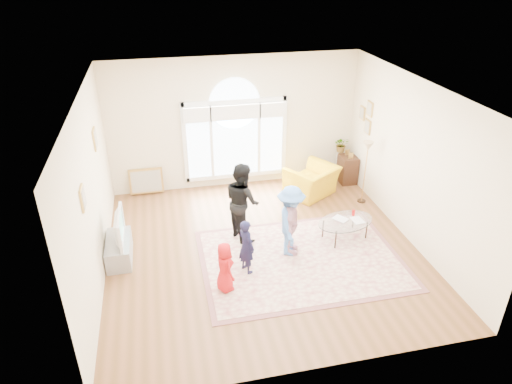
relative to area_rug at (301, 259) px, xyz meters
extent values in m
plane|color=brown|center=(-0.64, 0.48, -0.01)|extent=(6.00, 6.00, 0.00)
plane|color=beige|center=(-0.64, 3.48, 1.59)|extent=(6.00, 0.00, 6.00)
plane|color=beige|center=(-0.64, -2.52, 1.59)|extent=(6.00, 0.00, 6.00)
plane|color=beige|center=(-3.64, 0.48, 1.59)|extent=(0.00, 6.00, 6.00)
plane|color=beige|center=(2.36, 0.48, 1.59)|extent=(0.00, 6.00, 6.00)
plane|color=white|center=(-0.64, 0.48, 3.19)|extent=(6.00, 6.00, 0.00)
cube|color=white|center=(-0.64, 3.44, 0.24)|extent=(2.50, 0.08, 0.10)
cube|color=white|center=(-0.64, 3.44, 2.14)|extent=(2.50, 0.08, 0.10)
cube|color=white|center=(-1.86, 3.44, 1.19)|extent=(0.10, 0.08, 2.00)
cube|color=white|center=(0.58, 3.44, 1.19)|extent=(0.10, 0.08, 2.00)
cube|color=#C6E2FF|center=(-1.53, 3.44, 1.19)|extent=(0.55, 0.02, 1.80)
cube|color=#C6E2FF|center=(0.26, 3.44, 1.19)|extent=(0.55, 0.02, 1.80)
cube|color=#C6E2FF|center=(-0.64, 3.44, 1.19)|extent=(1.10, 0.02, 1.80)
cylinder|color=#C6E2FF|center=(-0.64, 3.44, 2.09)|extent=(1.20, 0.02, 1.20)
cube|color=white|center=(-1.22, 3.43, 1.19)|extent=(0.07, 0.04, 1.80)
cube|color=white|center=(-0.05, 3.43, 1.19)|extent=(0.07, 0.04, 1.80)
cube|color=white|center=(-1.53, 3.36, 1.91)|extent=(0.65, 0.12, 0.35)
cube|color=white|center=(-0.64, 3.36, 1.91)|extent=(1.20, 0.12, 0.35)
cube|color=white|center=(0.26, 3.36, 1.91)|extent=(0.65, 0.12, 0.35)
cube|color=tan|center=(-3.62, 1.78, 2.09)|extent=(0.03, 0.34, 0.40)
cube|color=#ADA38E|center=(-3.60, 1.78, 2.09)|extent=(0.01, 0.28, 0.34)
cube|color=tan|center=(-3.62, -0.42, 1.99)|extent=(0.03, 0.30, 0.36)
cube|color=#ADA38E|center=(-3.60, -0.42, 1.99)|extent=(0.01, 0.24, 0.30)
cube|color=tan|center=(2.34, 2.53, 2.04)|extent=(0.03, 0.28, 0.34)
cube|color=#ADA38E|center=(2.33, 2.53, 2.04)|extent=(0.01, 0.22, 0.28)
cube|color=tan|center=(2.34, 2.53, 1.61)|extent=(0.03, 0.28, 0.34)
cube|color=#ADA38E|center=(2.33, 2.53, 1.61)|extent=(0.01, 0.22, 0.28)
cube|color=tan|center=(2.34, 2.88, 1.83)|extent=(0.03, 0.26, 0.32)
cube|color=#ADA38E|center=(2.33, 2.88, 1.83)|extent=(0.01, 0.20, 0.26)
cube|color=beige|center=(0.00, 0.00, 0.00)|extent=(3.60, 2.60, 0.02)
cube|color=#865050|center=(0.00, 0.00, 0.00)|extent=(3.80, 2.80, 0.01)
cube|color=gray|center=(-3.39, 0.78, 0.20)|extent=(0.45, 1.00, 0.42)
imported|color=black|center=(-3.39, 0.78, 0.69)|extent=(0.13, 0.98, 0.57)
cube|color=#4FD5AE|center=(-3.30, 0.78, 0.69)|extent=(0.02, 0.80, 0.46)
ellipsoid|color=silver|center=(1.09, 0.51, 0.40)|extent=(1.36, 1.05, 0.02)
cylinder|color=black|center=(1.40, 0.82, 0.19)|extent=(0.03, 0.03, 0.40)
cylinder|color=black|center=(0.66, 0.63, 0.19)|extent=(0.03, 0.03, 0.40)
cylinder|color=black|center=(1.51, 0.40, 0.19)|extent=(0.03, 0.03, 0.40)
cylinder|color=black|center=(0.77, 0.21, 0.19)|extent=(0.03, 0.03, 0.40)
imported|color=#B2A58C|center=(0.91, 0.53, 0.42)|extent=(0.34, 0.36, 0.03)
imported|color=#B2A58C|center=(1.21, 0.46, 0.42)|extent=(0.24, 0.31, 0.02)
cylinder|color=red|center=(1.32, 0.69, 0.47)|extent=(0.07, 0.07, 0.12)
imported|color=gold|center=(1.04, 2.50, 0.35)|extent=(1.45, 1.41, 0.72)
cube|color=black|center=(2.14, 2.96, 0.34)|extent=(0.40, 0.50, 0.70)
cylinder|color=black|center=(2.09, 1.90, 0.00)|extent=(0.20, 0.20, 0.02)
cylinder|color=#BF9045|center=(2.09, 1.90, 0.67)|extent=(0.02, 0.02, 1.35)
cone|color=#CCB284|center=(2.09, 1.90, 1.39)|extent=(0.32, 0.32, 0.22)
cylinder|color=white|center=(2.06, 3.28, 0.34)|extent=(0.20, 0.20, 0.70)
imported|color=#33722D|center=(2.06, 3.28, 0.89)|extent=(0.42, 0.39, 0.40)
cube|color=tan|center=(-2.84, 3.38, -0.01)|extent=(0.80, 0.14, 0.62)
imported|color=red|center=(-1.55, -0.55, 0.48)|extent=(0.42, 0.52, 0.93)
imported|color=#161634|center=(-1.09, -0.12, 0.54)|extent=(0.39, 0.46, 1.07)
imported|color=black|center=(-0.93, 1.05, 0.82)|extent=(0.82, 0.93, 1.62)
imported|color=#F1AEC6|center=(-0.15, 0.28, 0.67)|extent=(0.55, 0.84, 1.32)
imported|color=#4B7BC3|center=(-0.16, 0.26, 0.72)|extent=(0.77, 1.03, 1.43)
camera|label=1|loc=(-2.38, -6.77, 5.24)|focal=32.00mm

